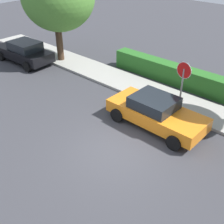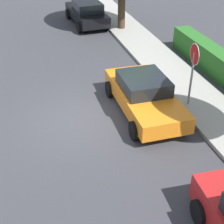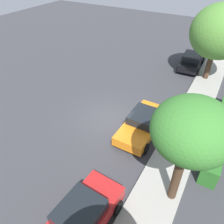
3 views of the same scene
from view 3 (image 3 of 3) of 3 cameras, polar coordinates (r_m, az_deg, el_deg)
ground_plane at (r=14.79m, az=-0.57°, el=-1.76°), size 60.00×60.00×0.00m
sidewalk_curb at (r=13.58m, az=17.22°, el=-7.76°), size 32.00×2.12×0.14m
stop_sign at (r=12.35m, az=15.50°, el=-2.19°), size 0.77×0.10×2.52m
parked_car_orange at (r=13.48m, az=7.98°, el=-2.89°), size 4.38×2.03×1.37m
parked_car_red at (r=9.68m, az=-8.07°, el=-25.52°), size 4.01×2.14×1.50m
parked_car_black at (r=22.43m, az=20.06°, el=12.55°), size 4.40×2.10×1.45m
street_tree_mid_block at (r=19.41m, az=26.33°, el=18.20°), size 4.44×4.44×6.21m
street_tree_far at (r=7.99m, az=20.13°, el=-4.76°), size 2.90×2.90×5.49m
front_yard_hedge at (r=14.52m, az=26.46°, el=-4.56°), size 7.79×0.82×1.09m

